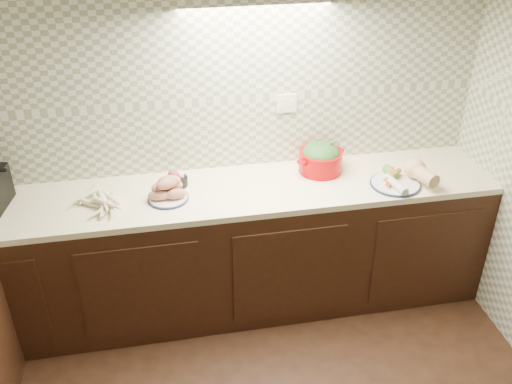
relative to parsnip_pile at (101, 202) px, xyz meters
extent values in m
cube|color=gray|center=(0.63, 0.32, 0.37)|extent=(3.60, 0.05, 2.60)
cube|color=beige|center=(1.18, 0.33, 0.39)|extent=(0.13, 0.01, 0.12)
cube|color=black|center=(0.63, 0.04, -0.50)|extent=(3.60, 0.60, 0.86)
cube|color=#FFF5C6|center=(0.63, 0.04, -0.05)|extent=(3.60, 0.60, 0.04)
cone|color=#F2EBC0|center=(-0.06, -0.07, -0.01)|extent=(0.10, 0.21, 0.04)
cone|color=#F2EBC0|center=(-0.02, 0.01, 0.00)|extent=(0.07, 0.24, 0.05)
cone|color=#F2EBC0|center=(0.07, -0.06, -0.01)|extent=(0.17, 0.19, 0.04)
cone|color=#F2EBC0|center=(0.05, -0.04, -0.01)|extent=(0.14, 0.22, 0.05)
cone|color=#F2EBC0|center=(-0.07, 0.01, 0.00)|extent=(0.17, 0.23, 0.05)
cone|color=#F2EBC0|center=(0.03, 0.02, -0.01)|extent=(0.11, 0.20, 0.04)
cone|color=#F2EBC0|center=(0.06, -0.02, 0.00)|extent=(0.16, 0.22, 0.05)
cone|color=#F2EBC0|center=(-0.16, 0.04, 0.02)|extent=(0.16, 0.17, 0.05)
cone|color=#F2EBC0|center=(0.02, 0.04, 0.01)|extent=(0.05, 0.20, 0.04)
cone|color=#F2EBC0|center=(0.07, -0.03, 0.01)|extent=(0.07, 0.21, 0.04)
cone|color=#F2EBC0|center=(0.01, 0.10, 0.01)|extent=(0.05, 0.22, 0.05)
cylinder|color=#192143|center=(0.39, 0.00, -0.02)|extent=(0.24, 0.24, 0.01)
cylinder|color=white|center=(0.39, 0.00, -0.02)|extent=(0.23, 0.23, 0.02)
ellipsoid|color=tan|center=(0.33, -0.02, 0.02)|extent=(0.14, 0.08, 0.06)
ellipsoid|color=tan|center=(0.43, -0.02, 0.02)|extent=(0.14, 0.08, 0.06)
ellipsoid|color=tan|center=(0.38, 0.04, 0.02)|extent=(0.14, 0.08, 0.06)
ellipsoid|color=tan|center=(0.35, 0.03, 0.05)|extent=(0.14, 0.08, 0.06)
ellipsoid|color=tan|center=(0.42, 0.04, 0.05)|extent=(0.14, 0.08, 0.06)
ellipsoid|color=tan|center=(0.39, -0.01, 0.08)|extent=(0.14, 0.08, 0.06)
ellipsoid|color=tan|center=(0.40, 0.02, 0.09)|extent=(0.14, 0.08, 0.06)
cylinder|color=black|center=(0.45, 0.16, 0.00)|extent=(0.14, 0.14, 0.05)
sphere|color=maroon|center=(0.43, 0.16, 0.04)|extent=(0.07, 0.07, 0.07)
sphere|color=beige|center=(0.47, 0.17, 0.03)|extent=(0.04, 0.04, 0.04)
cylinder|color=#B60004|center=(1.37, 0.17, 0.04)|extent=(0.37, 0.37, 0.14)
cube|color=#B60004|center=(1.23, 0.11, 0.08)|extent=(0.06, 0.07, 0.02)
cube|color=#B60004|center=(1.51, 0.23, 0.08)|extent=(0.06, 0.07, 0.02)
ellipsoid|color=#316729|center=(1.37, 0.17, 0.10)|extent=(0.25, 0.25, 0.14)
cylinder|color=#192143|center=(1.78, -0.09, -0.02)|extent=(0.31, 0.31, 0.01)
cylinder|color=white|center=(1.78, -0.09, -0.02)|extent=(0.29, 0.29, 0.02)
cone|color=#C04E16|center=(1.73, -0.08, 0.00)|extent=(0.14, 0.16, 0.04)
cone|color=#C04E16|center=(1.77, -0.05, 0.00)|extent=(0.14, 0.16, 0.04)
cone|color=#C04E16|center=(1.77, -0.06, 0.00)|extent=(0.12, 0.17, 0.04)
cone|color=#C04E16|center=(1.74, -0.07, 0.02)|extent=(0.13, 0.17, 0.04)
cone|color=#C04E16|center=(1.77, -0.06, 0.02)|extent=(0.14, 0.16, 0.04)
cylinder|color=silver|center=(1.76, -0.15, 0.01)|extent=(0.09, 0.21, 0.05)
cylinder|color=#367E34|center=(1.79, 0.00, 0.01)|extent=(0.08, 0.13, 0.05)
camera|label=1|loc=(0.36, -2.93, 1.77)|focal=40.00mm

